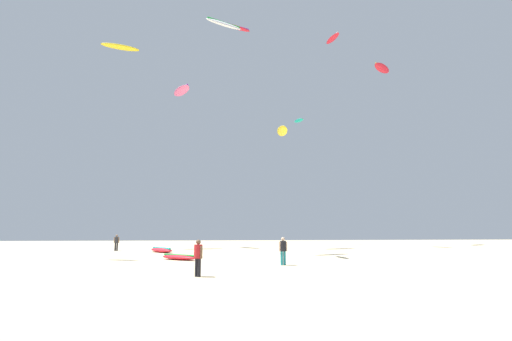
{
  "coord_description": "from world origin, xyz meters",
  "views": [
    {
      "loc": [
        -2.93,
        -14.74,
        2.2
      ],
      "look_at": [
        0.0,
        15.01,
        6.71
      ],
      "focal_mm": 27.12,
      "sensor_mm": 36.0,
      "label": 1
    }
  ],
  "objects_px": {
    "kite_aloft_5": "(224,24)",
    "kite_aloft_6": "(120,47)",
    "person_midground": "(283,249)",
    "kite_aloft_0": "(282,131)",
    "person_foreground": "(198,255)",
    "kite_aloft_2": "(382,68)",
    "kite_aloft_3": "(235,27)",
    "person_left": "(116,241)",
    "kite_grounded_near": "(161,250)",
    "kite_aloft_1": "(333,38)",
    "kite_aloft_7": "(299,120)",
    "kite_aloft_8": "(181,91)",
    "kite_grounded_mid": "(179,257)"
  },
  "relations": [
    {
      "from": "kite_aloft_2",
      "to": "kite_aloft_3",
      "type": "height_order",
      "value": "kite_aloft_3"
    },
    {
      "from": "kite_aloft_2",
      "to": "kite_aloft_6",
      "type": "distance_m",
      "value": 36.96
    },
    {
      "from": "kite_aloft_0",
      "to": "kite_aloft_2",
      "type": "relative_size",
      "value": 0.72
    },
    {
      "from": "person_foreground",
      "to": "kite_grounded_mid",
      "type": "relative_size",
      "value": 0.55
    },
    {
      "from": "person_left",
      "to": "kite_aloft_5",
      "type": "xyz_separation_m",
      "value": [
        10.42,
        -5.87,
        20.75
      ]
    },
    {
      "from": "kite_aloft_5",
      "to": "kite_aloft_8",
      "type": "xyz_separation_m",
      "value": [
        -5.09,
        12.37,
        -2.34
      ]
    },
    {
      "from": "person_midground",
      "to": "kite_aloft_6",
      "type": "relative_size",
      "value": 0.36
    },
    {
      "from": "kite_aloft_0",
      "to": "person_foreground",
      "type": "bearing_deg",
      "value": -116.82
    },
    {
      "from": "kite_grounded_near",
      "to": "kite_aloft_0",
      "type": "distance_m",
      "value": 16.05
    },
    {
      "from": "person_left",
      "to": "kite_aloft_1",
      "type": "xyz_separation_m",
      "value": [
        25.02,
        6.42,
        26.39
      ]
    },
    {
      "from": "kite_grounded_mid",
      "to": "kite_aloft_8",
      "type": "height_order",
      "value": "kite_aloft_8"
    },
    {
      "from": "kite_aloft_2",
      "to": "kite_aloft_8",
      "type": "xyz_separation_m",
      "value": [
        -28.9,
        -5.54,
        -6.62
      ]
    },
    {
      "from": "person_foreground",
      "to": "kite_aloft_7",
      "type": "height_order",
      "value": "kite_aloft_7"
    },
    {
      "from": "person_midground",
      "to": "kite_aloft_3",
      "type": "height_order",
      "value": "kite_aloft_3"
    },
    {
      "from": "person_foreground",
      "to": "kite_aloft_1",
      "type": "bearing_deg",
      "value": -160.72
    },
    {
      "from": "kite_grounded_near",
      "to": "kite_aloft_3",
      "type": "height_order",
      "value": "kite_aloft_3"
    },
    {
      "from": "person_foreground",
      "to": "person_left",
      "type": "bearing_deg",
      "value": -109.1
    },
    {
      "from": "person_foreground",
      "to": "kite_aloft_5",
      "type": "relative_size",
      "value": 0.44
    },
    {
      "from": "kite_aloft_2",
      "to": "kite_aloft_6",
      "type": "bearing_deg",
      "value": -168.8
    },
    {
      "from": "kite_grounded_near",
      "to": "kite_aloft_6",
      "type": "relative_size",
      "value": 0.84
    },
    {
      "from": "kite_aloft_1",
      "to": "kite_aloft_5",
      "type": "distance_m",
      "value": 19.9
    },
    {
      "from": "kite_aloft_1",
      "to": "person_midground",
      "type": "bearing_deg",
      "value": -115.12
    },
    {
      "from": "kite_grounded_mid",
      "to": "kite_aloft_1",
      "type": "height_order",
      "value": "kite_aloft_1"
    },
    {
      "from": "kite_aloft_0",
      "to": "kite_aloft_1",
      "type": "relative_size",
      "value": 0.88
    },
    {
      "from": "kite_aloft_0",
      "to": "kite_grounded_near",
      "type": "bearing_deg",
      "value": 145.37
    },
    {
      "from": "person_midground",
      "to": "kite_aloft_7",
      "type": "xyz_separation_m",
      "value": [
        8.03,
        32.08,
        17.47
      ]
    },
    {
      "from": "person_midground",
      "to": "person_left",
      "type": "bearing_deg",
      "value": -155.37
    },
    {
      "from": "kite_aloft_1",
      "to": "kite_aloft_8",
      "type": "distance_m",
      "value": 21.24
    },
    {
      "from": "kite_aloft_8",
      "to": "kite_grounded_near",
      "type": "bearing_deg",
      "value": -92.73
    },
    {
      "from": "kite_aloft_7",
      "to": "kite_aloft_2",
      "type": "bearing_deg",
      "value": -14.88
    },
    {
      "from": "kite_aloft_8",
      "to": "kite_aloft_3",
      "type": "bearing_deg",
      "value": -20.69
    },
    {
      "from": "kite_aloft_3",
      "to": "kite_aloft_7",
      "type": "height_order",
      "value": "kite_aloft_3"
    },
    {
      "from": "kite_grounded_near",
      "to": "kite_aloft_0",
      "type": "bearing_deg",
      "value": -34.63
    },
    {
      "from": "kite_aloft_0",
      "to": "kite_aloft_8",
      "type": "relative_size",
      "value": 0.67
    },
    {
      "from": "kite_aloft_0",
      "to": "kite_aloft_2",
      "type": "height_order",
      "value": "kite_aloft_2"
    },
    {
      "from": "kite_aloft_0",
      "to": "person_left",
      "type": "bearing_deg",
      "value": 146.41
    },
    {
      "from": "kite_grounded_near",
      "to": "kite_aloft_1",
      "type": "bearing_deg",
      "value": 24.99
    },
    {
      "from": "kite_grounded_near",
      "to": "kite_aloft_1",
      "type": "xyz_separation_m",
      "value": [
        20.14,
        9.39,
        27.1
      ]
    },
    {
      "from": "kite_aloft_2",
      "to": "kite_aloft_3",
      "type": "xyz_separation_m",
      "value": [
        -22.39,
        -8.0,
        0.98
      ]
    },
    {
      "from": "kite_aloft_6",
      "to": "kite_aloft_7",
      "type": "relative_size",
      "value": 2.18
    },
    {
      "from": "person_left",
      "to": "kite_aloft_6",
      "type": "xyz_separation_m",
      "value": [
        -1.97,
        4.87,
        23.08
      ]
    },
    {
      "from": "kite_grounded_mid",
      "to": "kite_aloft_7",
      "type": "distance_m",
      "value": 36.06
    },
    {
      "from": "kite_aloft_5",
      "to": "kite_aloft_6",
      "type": "relative_size",
      "value": 0.83
    },
    {
      "from": "person_midground",
      "to": "kite_aloft_6",
      "type": "xyz_separation_m",
      "value": [
        -16.09,
        21.7,
        23.04
      ]
    },
    {
      "from": "person_left",
      "to": "kite_aloft_3",
      "type": "bearing_deg",
      "value": 106.44
    },
    {
      "from": "kite_aloft_7",
      "to": "kite_aloft_3",
      "type": "bearing_deg",
      "value": -132.57
    },
    {
      "from": "kite_aloft_3",
      "to": "kite_aloft_7",
      "type": "bearing_deg",
      "value": 47.43
    },
    {
      "from": "person_midground",
      "to": "kite_aloft_5",
      "type": "xyz_separation_m",
      "value": [
        -3.7,
        10.96,
        20.71
      ]
    },
    {
      "from": "kite_grounded_near",
      "to": "kite_aloft_0",
      "type": "relative_size",
      "value": 1.34
    },
    {
      "from": "person_left",
      "to": "kite_aloft_2",
      "type": "bearing_deg",
      "value": 107.0
    }
  ]
}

